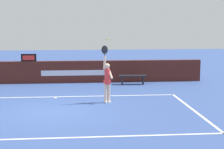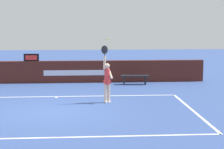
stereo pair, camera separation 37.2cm
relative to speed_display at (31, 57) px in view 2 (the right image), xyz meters
name	(u,v)px [view 2 (the right image)]	position (x,y,z in m)	size (l,w,h in m)	color
ground_plane	(51,111)	(1.61, -6.63, -1.38)	(60.00, 60.00, 0.00)	#3A5495
court_lines	(50,113)	(1.61, -6.84, -1.38)	(10.70, 6.10, 0.00)	white
back_wall	(62,72)	(1.61, 0.00, -0.79)	(15.58, 0.30, 1.18)	#4A1E18
speed_display	(31,57)	(0.00, 0.00, 0.00)	(0.80, 0.15, 0.40)	black
tennis_player	(107,79)	(3.78, -5.26, -0.41)	(0.48, 0.43, 2.36)	beige
tennis_ball	(107,39)	(3.79, -5.21, 1.23)	(0.07, 0.07, 0.07)	#CCE52D
courtside_bench_near	(135,77)	(5.48, -0.90, -1.01)	(1.49, 0.43, 0.49)	black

